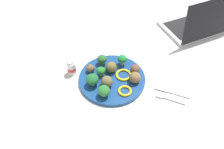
% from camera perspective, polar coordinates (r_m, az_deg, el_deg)
% --- Properties ---
extents(ground_plane, '(4.00, 4.00, 0.00)m').
position_cam_1_polar(ground_plane, '(1.02, -0.00, -1.38)').
color(ground_plane, silver).
extents(plate, '(0.28, 0.28, 0.02)m').
position_cam_1_polar(plate, '(1.01, -0.00, -1.08)').
color(plate, navy).
rests_on(plate, ground_plane).
extents(broccoli_floret_near_rim, '(0.04, 0.04, 0.05)m').
position_cam_1_polar(broccoli_floret_near_rim, '(1.04, 2.44, 3.69)').
color(broccoli_floret_near_rim, '#A8BF67').
rests_on(broccoli_floret_near_rim, plate).
extents(broccoli_floret_far_rim, '(0.04, 0.04, 0.04)m').
position_cam_1_polar(broccoli_floret_far_rim, '(1.00, -2.69, 0.82)').
color(broccoli_floret_far_rim, '#ADC66D').
rests_on(broccoli_floret_far_rim, plate).
extents(broccoli_floret_back_left, '(0.05, 0.05, 0.05)m').
position_cam_1_polar(broccoli_floret_back_left, '(0.92, -2.00, -3.86)').
color(broccoli_floret_back_left, '#AAC86E').
rests_on(broccoli_floret_back_left, plate).
extents(broccoli_floret_front_right, '(0.04, 0.04, 0.05)m').
position_cam_1_polar(broccoli_floret_front_right, '(1.05, -2.37, 3.66)').
color(broccoli_floret_front_right, '#ACC07B').
rests_on(broccoli_floret_front_right, plate).
extents(broccoli_floret_front_left, '(0.05, 0.05, 0.05)m').
position_cam_1_polar(broccoli_floret_front_left, '(0.96, -4.69, -1.15)').
color(broccoli_floret_front_left, '#AABE7F').
rests_on(broccoli_floret_front_left, plate).
extents(meatball_center, '(0.04, 0.04, 0.04)m').
position_cam_1_polar(meatball_center, '(1.02, 5.51, 1.29)').
color(meatball_center, brown).
rests_on(meatball_center, plate).
extents(meatball_back_left, '(0.05, 0.05, 0.05)m').
position_cam_1_polar(meatball_back_left, '(0.98, 5.43, -0.71)').
color(meatball_back_left, brown).
rests_on(meatball_back_left, plate).
extents(meatball_far_rim, '(0.04, 0.04, 0.04)m').
position_cam_1_polar(meatball_far_rim, '(1.03, -5.13, 1.44)').
color(meatball_far_rim, brown).
rests_on(meatball_far_rim, plate).
extents(meatball_mid_right, '(0.05, 0.05, 0.05)m').
position_cam_1_polar(meatball_mid_right, '(1.02, -0.17, 1.73)').
color(meatball_mid_right, brown).
rests_on(meatball_mid_right, plate).
extents(meatball_mid_left, '(0.05, 0.05, 0.05)m').
position_cam_1_polar(meatball_mid_left, '(0.96, -1.24, -1.70)').
color(meatball_mid_left, brown).
rests_on(meatball_mid_left, plate).
extents(pepper_ring_back_right, '(0.09, 0.09, 0.01)m').
position_cam_1_polar(pepper_ring_back_right, '(1.01, 2.75, -0.08)').
color(pepper_ring_back_right, yellow).
rests_on(pepper_ring_back_right, plate).
extents(pepper_ring_front_left, '(0.06, 0.06, 0.01)m').
position_cam_1_polar(pepper_ring_front_left, '(0.96, 3.06, -3.91)').
color(pepper_ring_front_left, yellow).
rests_on(pepper_ring_front_left, plate).
extents(napkin, '(0.17, 0.12, 0.01)m').
position_cam_1_polar(napkin, '(0.99, 13.89, -5.01)').
color(napkin, white).
rests_on(napkin, ground_plane).
extents(fork, '(0.12, 0.03, 0.01)m').
position_cam_1_polar(fork, '(0.98, 13.32, -5.49)').
color(fork, silver).
rests_on(fork, napkin).
extents(knife, '(0.15, 0.02, 0.01)m').
position_cam_1_polar(knife, '(1.00, 13.73, -3.95)').
color(knife, white).
rests_on(knife, napkin).
extents(yogurt_bottle, '(0.04, 0.04, 0.07)m').
position_cam_1_polar(yogurt_bottle, '(1.04, -9.62, 1.57)').
color(yogurt_bottle, white).
rests_on(yogurt_bottle, ground_plane).
extents(laptop, '(0.38, 0.38, 0.22)m').
position_cam_1_polar(laptop, '(1.33, 19.84, 11.21)').
color(laptop, silver).
rests_on(laptop, ground_plane).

